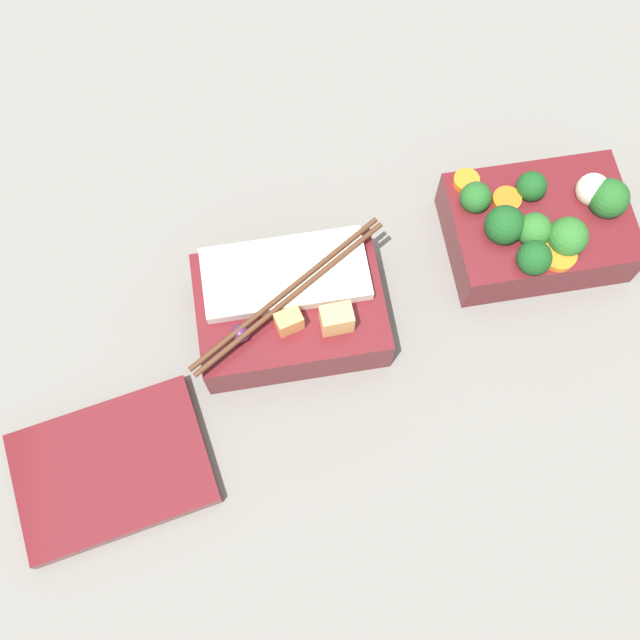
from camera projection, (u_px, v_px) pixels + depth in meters
ground_plane at (414, 279)px, 0.76m from camera, size 3.00×3.00×0.00m
bento_tray_vegetable at (539, 226)px, 0.74m from camera, size 0.17×0.13×0.08m
bento_tray_rice at (290, 307)px, 0.71m from camera, size 0.20×0.13×0.08m
bento_lid at (112, 469)px, 0.68m from camera, size 0.19×0.15×0.02m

